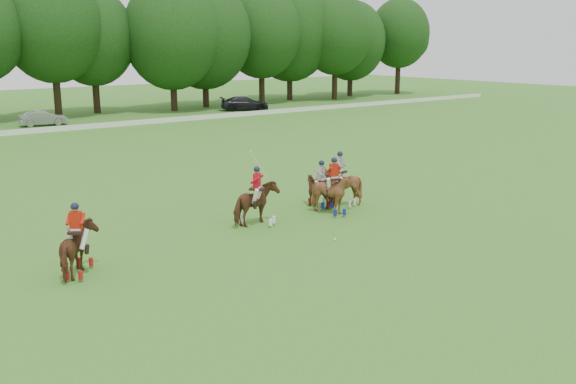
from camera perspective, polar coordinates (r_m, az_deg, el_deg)
ground at (r=22.07m, az=3.77°, el=-6.04°), size 180.00×180.00×0.00m
boundary_rail at (r=55.82m, az=-22.88°, el=4.94°), size 120.00×0.10×0.44m
car_mid at (r=60.97m, az=-20.95°, el=6.14°), size 4.12×1.79×1.32m
car_right at (r=70.03m, az=-3.89°, el=7.86°), size 5.60×4.09×1.51m
polo_red_a at (r=21.42m, az=-18.17°, el=-4.84°), size 1.89×2.15×2.38m
polo_red_b at (r=25.90m, az=-2.76°, el=-1.06°), size 2.25×2.20×2.96m
polo_red_c at (r=27.62m, az=4.08°, el=-0.11°), size 1.85×1.97×2.48m
polo_stripe_a at (r=28.80m, az=2.98°, el=0.14°), size 1.23×1.80×2.13m
polo_stripe_b at (r=29.04m, az=4.59°, el=0.56°), size 1.90×2.02×2.49m
polo_ball at (r=24.13m, az=4.19°, el=-4.23°), size 0.09×0.09×0.09m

